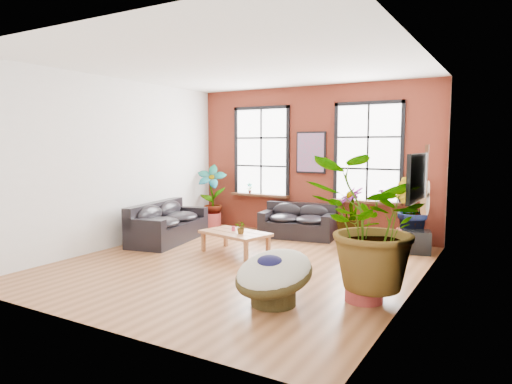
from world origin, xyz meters
TOP-DOWN VIEW (x-y plane):
  - room at (0.00, 0.15)m, footprint 6.04×6.54m
  - sofa_back at (-0.10, 2.72)m, footprint 1.79×1.05m
  - sofa_left at (-2.46, 0.88)m, footprint 1.29×2.29m
  - coffee_table at (-0.51, 0.66)m, footprint 1.48×1.05m
  - papasan_chair at (1.49, -1.52)m, footprint 1.29×1.30m
  - poster at (0.00, 3.18)m, footprint 0.74×0.06m
  - tv_wall_unit at (2.93, 0.60)m, footprint 0.13×1.86m
  - media_box at (2.57, 2.47)m, footprint 0.64×0.57m
  - pot_back_left at (-2.61, 2.79)m, footprint 0.52×0.52m
  - pot_back_right at (2.39, 2.84)m, footprint 0.63×0.63m
  - pot_right_wall at (2.51, -0.77)m, footprint 0.54×0.54m
  - pot_mid at (1.25, 2.41)m, footprint 0.55×0.55m
  - floor_plant_back_left at (-2.57, 2.76)m, footprint 0.91×0.77m
  - floor_plant_back_right at (2.36, 2.85)m, footprint 0.96×0.94m
  - floor_plant_right_wall at (2.54, -0.78)m, footprint 2.16×2.08m
  - floor_plant_mid at (1.24, 2.43)m, footprint 0.88×0.88m
  - table_plant at (-0.30, 0.55)m, footprint 0.25×0.22m
  - sill_plant_left at (-1.65, 3.13)m, footprint 0.17×0.17m
  - sill_plant_right at (1.70, 3.13)m, footprint 0.19×0.19m

SIDE VIEW (x-z plane):
  - pot_mid at x=1.25m, z-range 0.00..0.32m
  - pot_back_left at x=-2.61m, z-range 0.00..0.37m
  - pot_right_wall at x=2.51m, z-range 0.00..0.38m
  - pot_back_right at x=2.39m, z-range 0.00..0.40m
  - media_box at x=2.57m, z-range 0.00..0.45m
  - sofa_back at x=-0.10m, z-range -0.04..0.74m
  - coffee_table at x=-0.51m, z-range 0.12..0.64m
  - sofa_left at x=-2.46m, z-range -0.04..0.81m
  - papasan_chair at x=1.49m, z-range 0.01..0.80m
  - table_plant at x=-0.30m, z-range 0.43..0.68m
  - floor_plant_mid at x=1.24m, z-range 0.14..1.25m
  - floor_plant_back_right at x=2.36m, z-range 0.15..1.51m
  - floor_plant_back_left at x=-2.57m, z-range 0.15..1.62m
  - sill_plant_left at x=-1.65m, z-range 0.90..1.17m
  - sill_plant_right at x=1.70m, z-range 0.90..1.17m
  - floor_plant_right_wall at x=2.54m, z-range 0.16..1.99m
  - tv_wall_unit at x=2.93m, z-range 0.94..2.14m
  - room at x=0.00m, z-range -0.02..3.52m
  - poster at x=0.00m, z-range 1.46..2.44m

